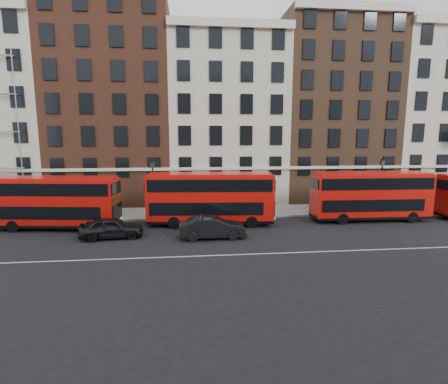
{
  "coord_description": "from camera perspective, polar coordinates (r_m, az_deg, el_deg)",
  "views": [
    {
      "loc": [
        -4.56,
        -23.62,
        7.81
      ],
      "look_at": [
        -1.58,
        5.0,
        3.0
      ],
      "focal_mm": 28.0,
      "sensor_mm": 36.0,
      "label": 1
    }
  ],
  "objects": [
    {
      "name": "bus_a",
      "position": [
        31.87,
        -26.01,
        -1.38
      ],
      "size": [
        10.57,
        3.8,
        4.35
      ],
      "rotation": [
        0.0,
        0.0,
        -0.13
      ],
      "color": "red",
      "rests_on": "ground"
    },
    {
      "name": "car_rear",
      "position": [
        27.83,
        -17.89,
        -5.58
      ],
      "size": [
        4.86,
        2.4,
        1.59
      ],
      "primitive_type": "imported",
      "rotation": [
        0.0,
        0.0,
        1.69
      ],
      "color": "black",
      "rests_on": "ground"
    },
    {
      "name": "road_centre_line",
      "position": [
        23.43,
        5.71,
        -10.02
      ],
      "size": [
        70.0,
        0.12,
        0.01
      ],
      "primitive_type": "cube",
      "color": "white",
      "rests_on": "ground"
    },
    {
      "name": "pavement",
      "position": [
        35.28,
        1.62,
        -3.18
      ],
      "size": [
        80.0,
        5.0,
        0.15
      ],
      "primitive_type": "cube",
      "color": "gray",
      "rests_on": "ground"
    },
    {
      "name": "car_front",
      "position": [
        26.47,
        -1.91,
        -5.8
      ],
      "size": [
        5.12,
        1.94,
        1.67
      ],
      "primitive_type": "imported",
      "rotation": [
        0.0,
        0.0,
        1.61
      ],
      "color": "black",
      "rests_on": "ground"
    },
    {
      "name": "lamp_post_left",
      "position": [
        32.85,
        -11.51,
        1.02
      ],
      "size": [
        0.44,
        0.44,
        5.33
      ],
      "color": "black",
      "rests_on": "pavement"
    },
    {
      "name": "lamp_post_right",
      "position": [
        37.92,
        24.25,
        1.48
      ],
      "size": [
        0.44,
        0.44,
        5.33
      ],
      "color": "black",
      "rests_on": "pavement"
    },
    {
      "name": "building_terrace",
      "position": [
        41.78,
        -0.1,
        12.82
      ],
      "size": [
        64.0,
        11.95,
        22.0
      ],
      "color": "#AFA998",
      "rests_on": "ground"
    },
    {
      "name": "bus_b",
      "position": [
        29.96,
        -2.31,
        -0.88
      ],
      "size": [
        10.91,
        3.44,
        4.51
      ],
      "rotation": [
        0.0,
        0.0,
        -0.08
      ],
      "color": "red",
      "rests_on": "ground"
    },
    {
      "name": "ground",
      "position": [
        25.29,
        4.79,
        -8.53
      ],
      "size": [
        120.0,
        120.0,
        0.0
      ],
      "primitive_type": "plane",
      "color": "black",
      "rests_on": "ground"
    },
    {
      "name": "bus_c",
      "position": [
        34.08,
        22.78,
        -0.44
      ],
      "size": [
        10.59,
        2.78,
        4.42
      ],
      "rotation": [
        0.0,
        0.0,
        -0.02
      ],
      "color": "red",
      "rests_on": "ground"
    },
    {
      "name": "kerb",
      "position": [
        32.87,
        2.2,
        -4.12
      ],
      "size": [
        80.0,
        0.3,
        0.16
      ],
      "primitive_type": "cube",
      "color": "gray",
      "rests_on": "ground"
    },
    {
      "name": "iron_railings",
      "position": [
        37.3,
        1.18,
        -1.58
      ],
      "size": [
        6.6,
        0.06,
        1.0
      ],
      "primitive_type": null,
      "color": "black",
      "rests_on": "pavement"
    }
  ]
}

